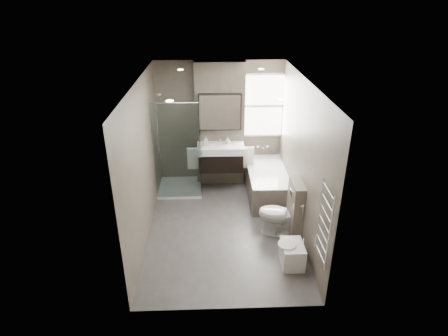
{
  "coord_description": "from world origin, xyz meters",
  "views": [
    {
      "loc": [
        -0.19,
        -5.58,
        3.85
      ],
      "look_at": [
        0.02,
        0.15,
        1.1
      ],
      "focal_mm": 30.0,
      "sensor_mm": 36.0,
      "label": 1
    }
  ],
  "objects_px": {
    "vanity": "(221,157)",
    "bathtub": "(267,182)",
    "bidet": "(292,254)",
    "toilet": "(281,215)"
  },
  "relations": [
    {
      "from": "bathtub",
      "to": "toilet",
      "type": "height_order",
      "value": "toilet"
    },
    {
      "from": "bathtub",
      "to": "toilet",
      "type": "xyz_separation_m",
      "value": [
        0.05,
        -1.33,
        0.07
      ]
    },
    {
      "from": "vanity",
      "to": "bathtub",
      "type": "relative_size",
      "value": 0.59
    },
    {
      "from": "bathtub",
      "to": "bidet",
      "type": "height_order",
      "value": "bathtub"
    },
    {
      "from": "bathtub",
      "to": "bidet",
      "type": "xyz_separation_m",
      "value": [
        0.09,
        -2.14,
        -0.12
      ]
    },
    {
      "from": "vanity",
      "to": "bidet",
      "type": "xyz_separation_m",
      "value": [
        1.01,
        -2.46,
        -0.55
      ]
    },
    {
      "from": "bathtub",
      "to": "bidet",
      "type": "distance_m",
      "value": 2.14
    },
    {
      "from": "vanity",
      "to": "bidet",
      "type": "height_order",
      "value": "vanity"
    },
    {
      "from": "bathtub",
      "to": "toilet",
      "type": "distance_m",
      "value": 1.34
    },
    {
      "from": "vanity",
      "to": "bathtub",
      "type": "xyz_separation_m",
      "value": [
        0.92,
        -0.33,
        -0.43
      ]
    }
  ]
}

